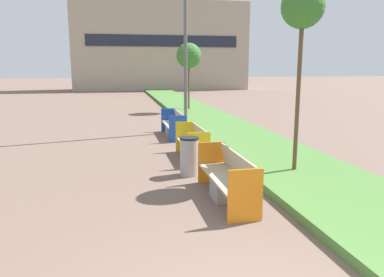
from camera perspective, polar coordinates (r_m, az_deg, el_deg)
The scene contains 9 objects.
planter_grass_strip at distance 15.63m, azimuth 5.01°, elevation 1.54°, with size 2.80×120.00×0.18m.
building_backdrop at distance 44.03m, azimuth -4.78°, elevation 13.77°, with size 19.39×5.12×9.69m.
bench_orange_frame at distance 7.55m, azimuth 5.45°, elevation -6.47°, with size 0.65×2.36×0.94m.
bench_yellow_frame at distance 10.79m, azimuth 0.13°, elevation -1.17°, with size 0.65×1.98×0.94m.
bench_blue_frame at distance 14.31m, azimuth -2.76°, elevation 1.86°, with size 0.65×2.35×0.94m.
litter_bin at distance 9.13m, azimuth -0.42°, elevation -2.71°, with size 0.47×0.47×0.94m.
street_lamp_post at distance 15.23m, azimuth -1.02°, elevation 19.75°, with size 0.24×0.44×9.14m.
sapling_tree_near at distance 9.18m, azimuth 16.51°, elevation 18.24°, with size 0.98×0.98×4.43m.
sapling_tree_far at distance 21.97m, azimuth -0.50°, elevation 12.48°, with size 1.44×1.44×3.96m.
Camera 1 is at (-1.18, -2.79, 2.62)m, focal length 35.00 mm.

